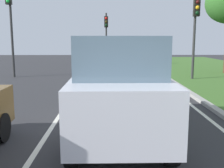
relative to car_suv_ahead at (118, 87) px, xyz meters
The scene contains 8 objects.
ground_plane 4.70m from the car_suv_ahead, 102.30° to the left, with size 60.00×60.00×0.00m, color #2D2D30.
lane_line_center 4.89m from the car_suv_ahead, 110.57° to the left, with size 0.12×32.00×0.01m, color silver.
lane_line_right_edge 5.30m from the car_suv_ahead, 59.43° to the left, with size 0.12×32.00×0.01m, color silver.
curb_right 5.55m from the car_suv_ahead, 54.89° to the left, with size 0.24×48.00×0.12m, color #9E9B93.
car_suv_ahead is the anchor object (origin of this frame).
traffic_light_near_right 10.11m from the car_suv_ahead, 63.04° to the left, with size 0.32×0.50×4.62m.
traffic_light_overhead_left 11.93m from the car_suv_ahead, 120.37° to the left, with size 0.32×0.50×5.32m.
traffic_light_far_median 16.98m from the car_suv_ahead, 91.36° to the left, with size 0.32×0.50×4.42m.
Camera 1 is at (0.76, 3.53, 2.21)m, focal length 43.28 mm.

